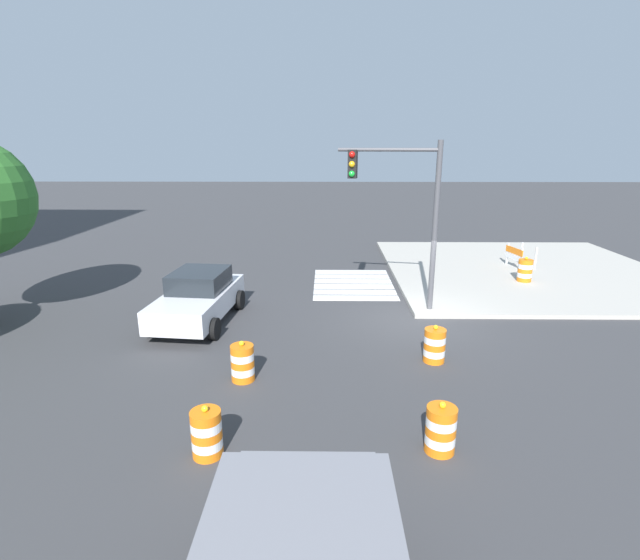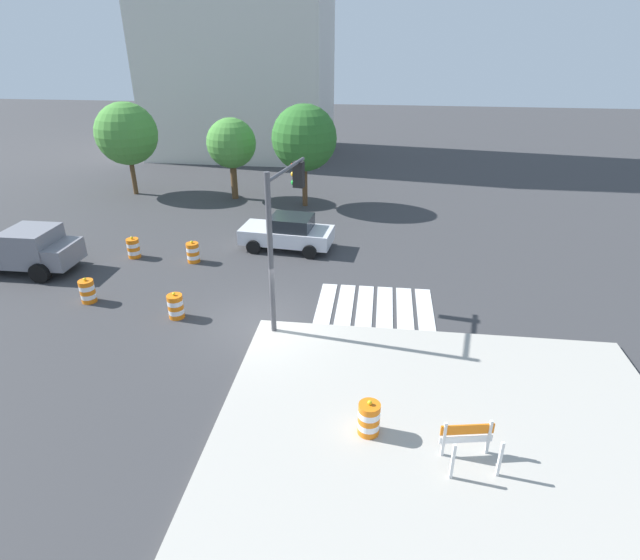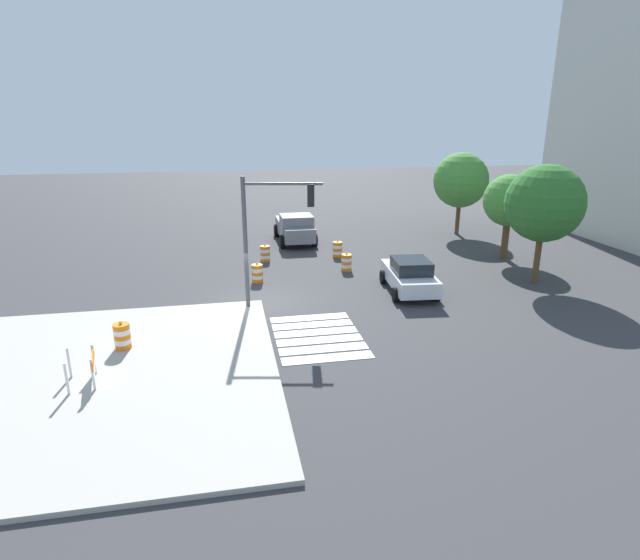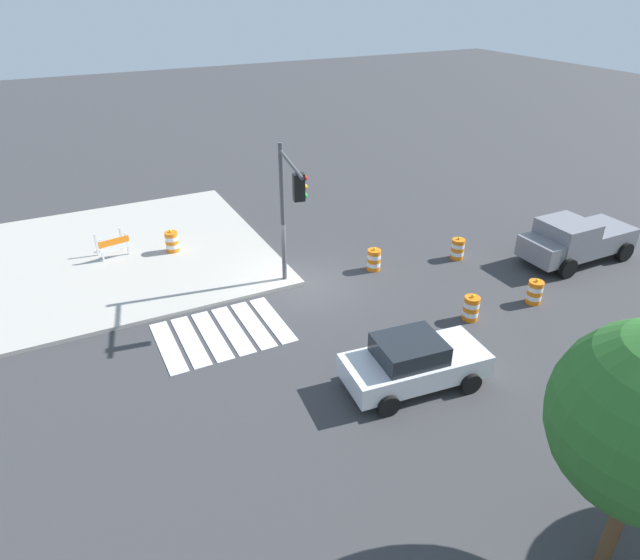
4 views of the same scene
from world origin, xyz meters
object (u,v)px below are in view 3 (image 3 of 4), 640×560
Objects in this scene: pickup_truck at (295,228)px; traffic_barrel_near_corner at (337,249)px; traffic_barrel_median_near at (265,254)px; traffic_barrel_median_far at (257,273)px; street_tree_streetside_near at (461,180)px; construction_barricade at (88,365)px; street_tree_streetside_mid at (509,201)px; traffic_light_pole at (272,219)px; sports_car at (410,275)px; street_tree_streetside_far at (545,204)px; traffic_barrel_on_sidewalk at (122,336)px; traffic_barrel_crosswalk_end at (346,262)px.

pickup_truck is 4.51m from traffic_barrel_near_corner.
traffic_barrel_near_corner is at bearing 92.38° from traffic_barrel_median_near.
traffic_barrel_median_far is 17.22m from street_tree_streetside_near.
construction_barricade is (13.32, -6.55, 0.27)m from traffic_barrel_median_near.
street_tree_streetside_near is (-4.63, 13.93, 3.30)m from traffic_barrel_median_near.
traffic_light_pole is at bearing -67.55° from street_tree_streetside_mid.
sports_car is 14.38m from construction_barricade.
street_tree_streetside_far reaches higher than pickup_truck.
street_tree_streetside_near is at bearing 128.09° from traffic_barrel_on_sidewalk.
traffic_light_pole is (7.75, -0.28, 3.46)m from traffic_barrel_median_near.
traffic_barrel_median_far is 0.21× the size of street_tree_streetside_mid.
pickup_truck is at bearing 151.28° from traffic_barrel_on_sidewalk.
street_tree_streetside_mid is (2.12, 9.50, 2.90)m from traffic_barrel_near_corner.
street_tree_streetside_mid reaches higher than pickup_truck.
traffic_barrel_near_corner and traffic_barrel_crosswalk_end have the same top height.
traffic_barrel_median_near is 14.83m from street_tree_streetside_far.
traffic_barrel_median_near is 0.21× the size of street_tree_streetside_mid.
traffic_barrel_on_sidewalk is at bearing -51.91° from street_tree_streetside_near.
traffic_barrel_on_sidewalk is (4.29, -12.15, -0.21)m from sports_car.
traffic_barrel_on_sidewalk is 0.75× the size of construction_barricade.
traffic_light_pole is at bearing 6.37° from traffic_barrel_median_far.
traffic_barrel_median_far is 1.00× the size of traffic_barrel_on_sidewalk.
traffic_barrel_median_far is 0.18× the size of street_tree_streetside_far.
construction_barricade is (17.56, -8.91, -0.25)m from pickup_truck.
pickup_truck is at bearing 158.95° from traffic_barrel_median_far.
traffic_light_pole is 1.13× the size of street_tree_streetside_mid.
pickup_truck is 0.94× the size of traffic_light_pole.
traffic_barrel_median_near is (0.18, -4.28, 0.00)m from traffic_barrel_near_corner.
traffic_barrel_near_corner is 0.18× the size of street_tree_streetside_far.
sports_car is 3.28× the size of construction_barricade.
street_tree_streetside_mid reaches higher than traffic_barrel_median_near.
traffic_barrel_on_sidewalk is at bearing -50.70° from traffic_barrel_crosswalk_end.
street_tree_streetside_far is (2.69, 13.60, 3.50)m from traffic_barrel_median_far.
traffic_barrel_median_near is at bearing 177.91° from traffic_light_pole.
street_tree_streetside_mid is at bearing 61.58° from pickup_truck.
traffic_light_pole is at bearing -41.12° from traffic_barrel_crosswalk_end.
traffic_light_pole is (5.04, -4.40, 3.46)m from traffic_barrel_crosswalk_end.
traffic_barrel_median_far is at bearing -101.18° from street_tree_streetside_far.
traffic_barrel_near_corner is 15.13m from traffic_barrel_on_sidewalk.
pickup_truck is 0.92× the size of street_tree_streetside_near.
traffic_barrel_on_sidewalk is 2.44m from construction_barricade.
traffic_barrel_near_corner and traffic_barrel_median_near have the same top height.
traffic_barrel_crosswalk_end is at bearing 56.69° from traffic_barrel_median_near.
traffic_barrel_median_near is 1.00× the size of traffic_barrel_on_sidewalk.
sports_car is at bearing 42.90° from traffic_barrel_median_near.
street_tree_streetside_near is at bearing 114.77° from traffic_barrel_near_corner.
traffic_barrel_on_sidewalk is at bearing -76.64° from street_tree_streetside_far.
street_tree_streetside_far is at bearing -11.26° from street_tree_streetside_mid.
traffic_barrel_median_far is (1.09, -4.85, 0.00)m from traffic_barrel_crosswalk_end.
traffic_barrel_near_corner is at bearing 176.82° from traffic_barrel_crosswalk_end.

